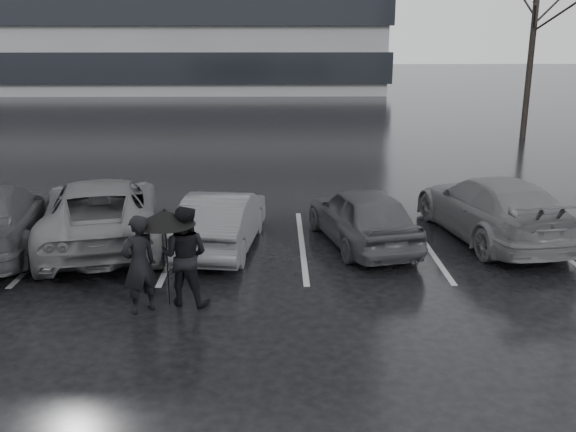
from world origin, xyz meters
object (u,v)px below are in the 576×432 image
(car_east, at_px, (492,208))
(tree_north, at_px, (533,39))
(pedestrian_right, at_px, (185,256))
(car_main, at_px, (362,216))
(pedestrian_left, at_px, (139,264))
(car_west_b, at_px, (101,212))
(car_west_a, at_px, (222,220))

(car_east, height_order, tree_north, tree_north)
(car_east, height_order, pedestrian_right, pedestrian_right)
(tree_north, bearing_deg, car_east, -113.08)
(car_main, distance_m, tree_north, 17.50)
(car_main, xyz_separation_m, pedestrian_left, (-4.23, -3.49, 0.19))
(car_west_b, bearing_deg, tree_north, -148.76)
(car_west_b, xyz_separation_m, tree_north, (14.88, 14.40, 3.50))
(car_west_a, bearing_deg, car_main, -169.44)
(car_main, bearing_deg, car_east, 174.67)
(car_west_a, relative_size, car_west_b, 0.73)
(pedestrian_left, bearing_deg, pedestrian_right, 163.39)
(car_main, bearing_deg, pedestrian_left, 26.08)
(car_east, bearing_deg, car_west_a, -3.80)
(car_east, bearing_deg, pedestrian_right, 19.07)
(car_west_b, xyz_separation_m, pedestrian_right, (2.32, -3.30, 0.14))
(car_west_b, xyz_separation_m, pedestrian_left, (1.60, -3.64, 0.11))
(car_west_a, bearing_deg, car_west_b, -0.21)
(pedestrian_left, xyz_separation_m, tree_north, (13.28, 18.04, 3.39))
(car_main, distance_m, pedestrian_left, 5.49)
(pedestrian_left, distance_m, pedestrian_right, 0.79)
(car_west_a, distance_m, pedestrian_right, 3.00)
(car_west_a, xyz_separation_m, pedestrian_left, (-1.12, -3.30, 0.21))
(car_west_a, height_order, car_east, car_east)
(car_main, relative_size, car_east, 0.79)
(car_west_a, xyz_separation_m, car_east, (6.15, 0.63, 0.08))
(car_main, xyz_separation_m, car_west_a, (-3.10, -0.20, -0.02))
(pedestrian_left, bearing_deg, car_east, 166.82)
(car_west_b, bearing_deg, car_east, 169.06)
(pedestrian_right, relative_size, tree_north, 0.21)
(car_west_b, bearing_deg, pedestrian_left, 100.90)
(car_main, relative_size, pedestrian_left, 2.29)
(car_west_b, distance_m, tree_north, 21.00)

